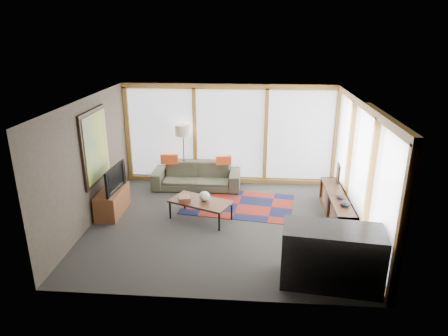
# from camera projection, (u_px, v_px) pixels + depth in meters

# --- Properties ---
(ground) EXTENTS (5.50, 5.50, 0.00)m
(ground) POSITION_uv_depth(u_px,v_px,m) (223.00, 223.00, 8.43)
(ground) COLOR #2E2E2C
(ground) RESTS_ON ground
(room_envelope) EXTENTS (5.52, 5.02, 2.62)m
(room_envelope) POSITION_uv_depth(u_px,v_px,m) (248.00, 146.00, 8.41)
(room_envelope) COLOR #3E352C
(room_envelope) RESTS_ON ground
(rug) EXTENTS (2.70, 1.94, 0.01)m
(rug) POSITION_uv_depth(u_px,v_px,m) (238.00, 204.00, 9.33)
(rug) COLOR maroon
(rug) RESTS_ON ground
(sofa) EXTENTS (2.22, 0.87, 0.65)m
(sofa) POSITION_uv_depth(u_px,v_px,m) (197.00, 176.00, 10.22)
(sofa) COLOR #373A2B
(sofa) RESTS_ON ground
(pillow_left) EXTENTS (0.45, 0.18, 0.24)m
(pillow_left) POSITION_uv_depth(u_px,v_px,m) (169.00, 159.00, 10.09)
(pillow_left) COLOR #D34C1D
(pillow_left) RESTS_ON sofa
(pillow_right) EXTENTS (0.40, 0.20, 0.21)m
(pillow_right) POSITION_uv_depth(u_px,v_px,m) (224.00, 160.00, 10.04)
(pillow_right) COLOR #D34C1D
(pillow_right) RESTS_ON sofa
(floor_lamp) EXTENTS (0.40, 0.40, 1.61)m
(floor_lamp) POSITION_uv_depth(u_px,v_px,m) (184.00, 155.00, 10.29)
(floor_lamp) COLOR #2E2115
(floor_lamp) RESTS_ON ground
(coffee_table) EXTENTS (1.43, 1.10, 0.43)m
(coffee_table) POSITION_uv_depth(u_px,v_px,m) (201.00, 210.00, 8.55)
(coffee_table) COLOR #382616
(coffee_table) RESTS_ON ground
(book_stack) EXTENTS (0.31, 0.35, 0.10)m
(book_stack) POSITION_uv_depth(u_px,v_px,m) (184.00, 198.00, 8.48)
(book_stack) COLOR brown
(book_stack) RESTS_ON coffee_table
(vase) EXTENTS (0.24, 0.24, 0.20)m
(vase) POSITION_uv_depth(u_px,v_px,m) (204.00, 196.00, 8.47)
(vase) COLOR silver
(vase) RESTS_ON coffee_table
(bookshelf) EXTENTS (0.39, 2.17, 0.54)m
(bookshelf) POSITION_uv_depth(u_px,v_px,m) (337.00, 207.00, 8.57)
(bookshelf) COLOR #382616
(bookshelf) RESTS_ON ground
(bowl_a) EXTENTS (0.23, 0.23, 0.11)m
(bowl_a) POSITION_uv_depth(u_px,v_px,m) (345.00, 204.00, 7.93)
(bowl_a) COLOR black
(bowl_a) RESTS_ON bookshelf
(bowl_b) EXTENTS (0.18, 0.18, 0.08)m
(bowl_b) POSITION_uv_depth(u_px,v_px,m) (340.00, 197.00, 8.29)
(bowl_b) COLOR black
(bowl_b) RESTS_ON bookshelf
(shelf_picture) EXTENTS (0.07, 0.33, 0.42)m
(shelf_picture) POSITION_uv_depth(u_px,v_px,m) (338.00, 173.00, 9.13)
(shelf_picture) COLOR black
(shelf_picture) RESTS_ON bookshelf
(tv_console) EXTENTS (0.46, 1.10, 0.55)m
(tv_console) POSITION_uv_depth(u_px,v_px,m) (113.00, 201.00, 8.82)
(tv_console) COLOR brown
(tv_console) RESTS_ON ground
(television) EXTENTS (0.20, 0.99, 0.56)m
(television) POSITION_uv_depth(u_px,v_px,m) (111.00, 178.00, 8.62)
(television) COLOR black
(television) RESTS_ON tv_console
(bar_counter) EXTENTS (1.62, 0.90, 0.98)m
(bar_counter) POSITION_uv_depth(u_px,v_px,m) (332.00, 256.00, 6.31)
(bar_counter) COLOR black
(bar_counter) RESTS_ON ground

